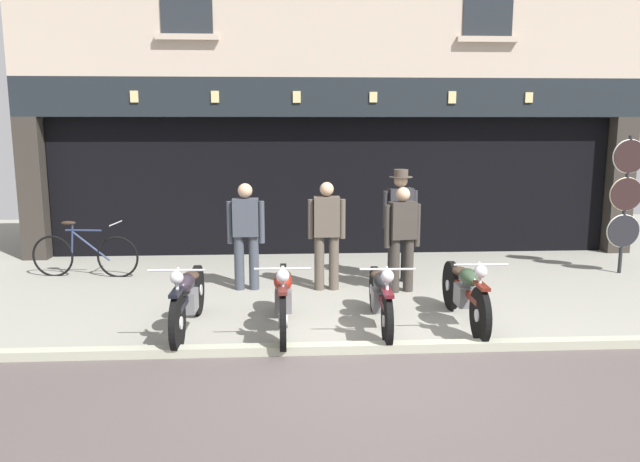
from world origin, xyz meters
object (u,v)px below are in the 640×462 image
at_px(advert_board_near, 192,166).
at_px(leaning_bicycle, 85,254).
at_px(motorcycle_center_right, 465,292).
at_px(tyre_sign_pole, 626,195).
at_px(motorcycle_center, 381,296).
at_px(shopkeeper_center, 327,231).
at_px(salesman_left, 246,231).
at_px(assistant_far_right, 400,219).
at_px(salesman_right, 402,235).
at_px(motorcycle_left, 188,297).
at_px(motorcycle_center_left, 283,296).

relative_size(advert_board_near, leaning_bicycle, 0.56).
relative_size(motorcycle_center_right, tyre_sign_pole, 0.87).
xyz_separation_m(motorcycle_center, shopkeeper_center, (-0.54, 1.83, 0.49)).
height_order(salesman_left, shopkeeper_center, shopkeeper_center).
relative_size(motorcycle_center, assistant_far_right, 1.10).
bearing_deg(motorcycle_center, salesman_right, -106.90).
bearing_deg(advert_board_near, motorcycle_center, -57.49).
height_order(motorcycle_center_right, advert_board_near, advert_board_near).
bearing_deg(motorcycle_left, leaning_bicycle, -52.13).
relative_size(motorcycle_center, tyre_sign_pole, 0.85).
bearing_deg(leaning_bicycle, motorcycle_center, 63.94).
distance_m(motorcycle_center_left, shopkeeper_center, 2.04).
height_order(motorcycle_left, leaning_bicycle, motorcycle_left).
bearing_deg(leaning_bicycle, motorcycle_center_left, 54.90).
relative_size(motorcycle_center_left, tyre_sign_pole, 0.88).
xyz_separation_m(motorcycle_center_left, shopkeeper_center, (0.65, 1.88, 0.47)).
relative_size(salesman_right, tyre_sign_pole, 0.68).
xyz_separation_m(motorcycle_center, motorcycle_center_right, (1.07, 0.06, 0.01)).
bearing_deg(motorcycle_center_left, tyre_sign_pole, -154.87).
bearing_deg(shopkeeper_center, motorcycle_center, 106.77).
height_order(shopkeeper_center, leaning_bicycle, shopkeeper_center).
bearing_deg(leaning_bicycle, assistant_far_right, 89.64).
relative_size(shopkeeper_center, leaning_bicycle, 0.92).
bearing_deg(assistant_far_right, motorcycle_center_left, 42.74).
relative_size(salesman_left, leaning_bicycle, 0.91).
bearing_deg(assistant_far_right, motorcycle_center, 65.43).
height_order(salesman_left, assistant_far_right, assistant_far_right).
distance_m(motorcycle_left, salesman_left, 2.04).
distance_m(shopkeeper_center, leaning_bicycle, 4.07).
height_order(motorcycle_center, shopkeeper_center, shopkeeper_center).
bearing_deg(tyre_sign_pole, shopkeeper_center, -171.45).
distance_m(motorcycle_center_right, advert_board_near, 6.09).
xyz_separation_m(shopkeeper_center, leaning_bicycle, (-3.90, 1.04, -0.53)).
distance_m(motorcycle_left, motorcycle_center_right, 3.40).
relative_size(salesman_left, advert_board_near, 1.63).
distance_m(motorcycle_left, salesman_right, 3.36).
relative_size(motorcycle_center_right, shopkeeper_center, 1.22).
xyz_separation_m(motorcycle_left, salesman_left, (0.59, 1.90, 0.47)).
distance_m(motorcycle_center_right, shopkeeper_center, 2.43).
distance_m(motorcycle_left, motorcycle_center_left, 1.15).
height_order(motorcycle_center_left, tyre_sign_pole, tyre_sign_pole).
relative_size(salesman_left, salesman_right, 1.03).
xyz_separation_m(tyre_sign_pole, leaning_bicycle, (-8.90, 0.28, -0.94)).
xyz_separation_m(motorcycle_center_right, advert_board_near, (-3.95, 4.46, 1.26)).
bearing_deg(motorcycle_left, assistant_far_right, -141.78).
xyz_separation_m(motorcycle_center_left, advert_board_near, (-1.70, 4.58, 1.25)).
height_order(motorcycle_center, tyre_sign_pole, tyre_sign_pole).
xyz_separation_m(shopkeeper_center, salesman_right, (1.10, -0.18, -0.04)).
bearing_deg(motorcycle_center_left, assistant_far_right, -128.54).
height_order(motorcycle_center, salesman_right, salesman_right).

